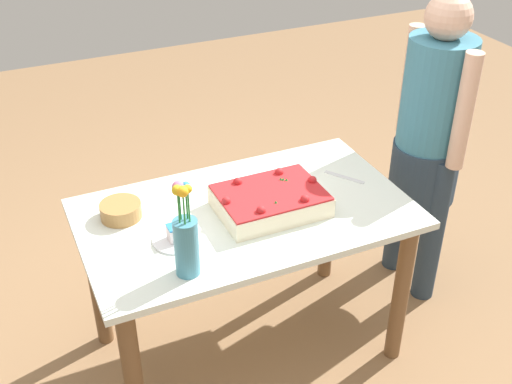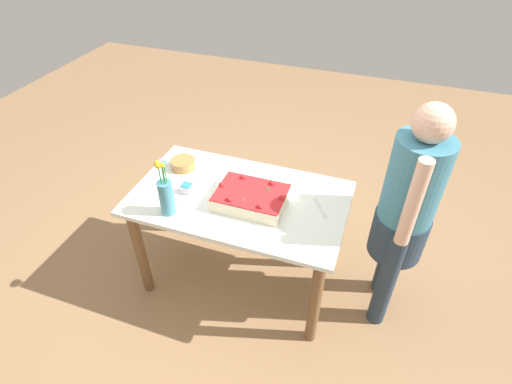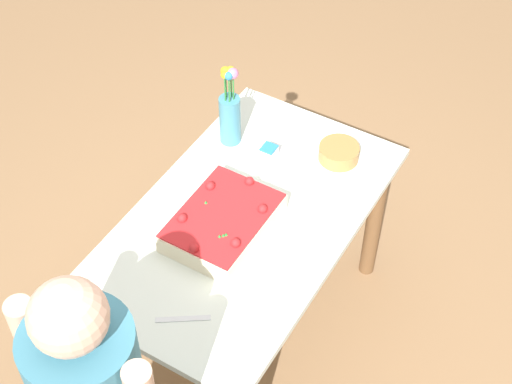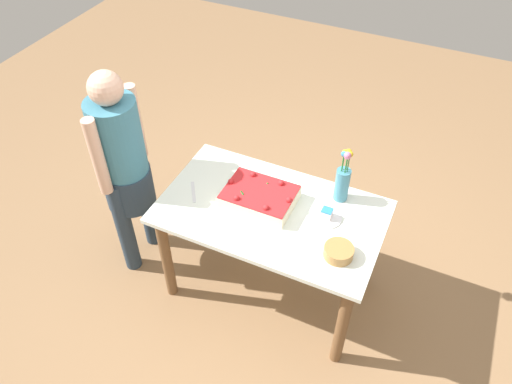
% 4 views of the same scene
% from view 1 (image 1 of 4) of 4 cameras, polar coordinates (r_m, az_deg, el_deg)
% --- Properties ---
extents(ground_plane, '(8.00, 8.00, 0.00)m').
position_cam_1_polar(ground_plane, '(3.05, -0.80, -13.52)').
color(ground_plane, '#926D4A').
extents(dining_table, '(1.32, 0.77, 0.76)m').
position_cam_1_polar(dining_table, '(2.64, -0.90, -4.11)').
color(dining_table, white).
rests_on(dining_table, ground_plane).
extents(sheet_cake, '(0.42, 0.30, 0.11)m').
position_cam_1_polar(sheet_cake, '(2.54, 1.27, -0.76)').
color(sheet_cake, '#F8E9C5').
rests_on(sheet_cake, dining_table).
extents(serving_plate_with_slice, '(0.18, 0.18, 0.07)m').
position_cam_1_polar(serving_plate_with_slice, '(2.41, -7.10, -3.95)').
color(serving_plate_with_slice, white).
rests_on(serving_plate_with_slice, dining_table).
extents(cake_knife, '(0.12, 0.16, 0.00)m').
position_cam_1_polar(cake_knife, '(2.80, 7.84, 1.31)').
color(cake_knife, silver).
rests_on(cake_knife, dining_table).
extents(flower_vase, '(0.09, 0.09, 0.37)m').
position_cam_1_polar(flower_vase, '(2.18, -6.25, -4.21)').
color(flower_vase, teal).
rests_on(flower_vase, dining_table).
extents(fruit_bowl, '(0.16, 0.16, 0.06)m').
position_cam_1_polar(fruit_bowl, '(2.56, -11.93, -1.61)').
color(fruit_bowl, '#AC7A41').
rests_on(fruit_bowl, dining_table).
extents(person_standing, '(0.31, 0.45, 1.49)m').
position_cam_1_polar(person_standing, '(3.03, 15.19, 5.06)').
color(person_standing, '#28394A').
rests_on(person_standing, ground_plane).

